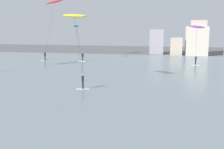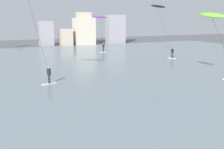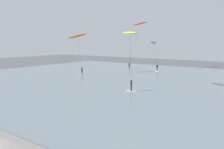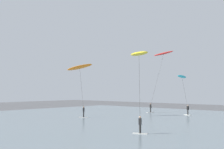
% 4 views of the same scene
% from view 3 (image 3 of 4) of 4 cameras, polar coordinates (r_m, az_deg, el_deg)
% --- Properties ---
extents(water_bay, '(84.00, 52.00, 0.10)m').
position_cam_3_polar(water_bay, '(36.13, 17.29, -2.75)').
color(water_bay, gray).
rests_on(water_bay, ground).
extents(kitesurfer_cyan, '(2.59, 2.69, 6.71)m').
position_cam_3_polar(kitesurfer_cyan, '(53.04, 10.39, 6.99)').
color(kitesurfer_cyan, silver).
rests_on(kitesurfer_cyan, water_bay).
extents(kitesurfer_orange, '(4.57, 3.90, 8.49)m').
position_cam_3_polar(kitesurfer_orange, '(47.49, -8.55, 8.90)').
color(kitesurfer_orange, silver).
rests_on(kitesurfer_orange, water_bay).
extents(kitesurfer_red, '(3.58, 4.96, 11.50)m').
position_cam_3_polar(kitesurfer_red, '(56.88, 6.71, 11.71)').
color(kitesurfer_red, silver).
rests_on(kitesurfer_red, water_bay).
extents(kitesurfer_yellow, '(3.85, 3.52, 8.05)m').
position_cam_3_polar(kitesurfer_yellow, '(31.95, 4.51, 9.41)').
color(kitesurfer_yellow, silver).
rests_on(kitesurfer_yellow, water_bay).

